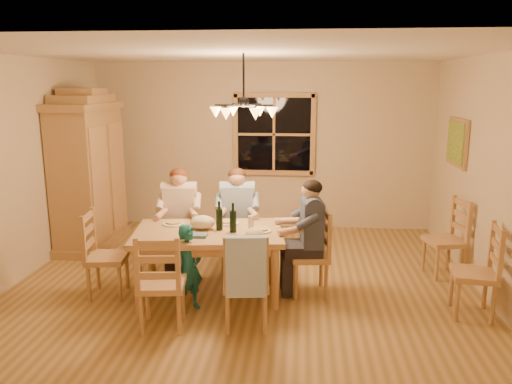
# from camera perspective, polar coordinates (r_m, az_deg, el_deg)

# --- Properties ---
(floor) EXTENTS (5.50, 5.50, 0.00)m
(floor) POSITION_cam_1_polar(r_m,az_deg,el_deg) (6.16, -1.30, -10.35)
(floor) COLOR olive
(floor) RESTS_ON ground
(ceiling) EXTENTS (5.50, 5.00, 0.02)m
(ceiling) POSITION_cam_1_polar(r_m,az_deg,el_deg) (5.68, -1.44, 15.62)
(ceiling) COLOR white
(ceiling) RESTS_ON wall_back
(wall_back) EXTENTS (5.50, 0.02, 2.70)m
(wall_back) POSITION_cam_1_polar(r_m,az_deg,el_deg) (8.23, 0.68, 5.25)
(wall_back) COLOR beige
(wall_back) RESTS_ON floor
(wall_left) EXTENTS (0.02, 5.00, 2.70)m
(wall_left) POSITION_cam_1_polar(r_m,az_deg,el_deg) (6.67, -25.56, 2.30)
(wall_left) COLOR beige
(wall_left) RESTS_ON floor
(wall_right) EXTENTS (0.02, 5.00, 2.70)m
(wall_right) POSITION_cam_1_polar(r_m,az_deg,el_deg) (6.09, 25.26, 1.46)
(wall_right) COLOR beige
(wall_right) RESTS_ON floor
(window) EXTENTS (1.30, 0.06, 1.30)m
(window) POSITION_cam_1_polar(r_m,az_deg,el_deg) (8.16, 2.07, 6.60)
(window) COLOR black
(window) RESTS_ON wall_back
(painting) EXTENTS (0.06, 0.78, 0.64)m
(painting) POSITION_cam_1_polar(r_m,az_deg,el_deg) (7.18, 22.00, 5.28)
(painting) COLOR #A17845
(painting) RESTS_ON wall_right
(chandelier) EXTENTS (0.77, 0.68, 0.71)m
(chandelier) POSITION_cam_1_polar(r_m,az_deg,el_deg) (5.68, -1.41, 9.34)
(chandelier) COLOR black
(chandelier) RESTS_ON ceiling
(armoire) EXTENTS (0.66, 1.40, 2.30)m
(armoire) POSITION_cam_1_polar(r_m,az_deg,el_deg) (7.65, -18.55, 1.82)
(armoire) COLOR #A17845
(armoire) RESTS_ON floor
(dining_table) EXTENTS (1.76, 1.20, 0.76)m
(dining_table) POSITION_cam_1_polar(r_m,az_deg,el_deg) (5.65, -5.45, -5.44)
(dining_table) COLOR #AA7D4B
(dining_table) RESTS_ON floor
(chair_far_left) EXTENTS (0.49, 0.47, 0.99)m
(chair_far_left) POSITION_cam_1_polar(r_m,az_deg,el_deg) (6.54, -8.59, -6.26)
(chair_far_left) COLOR tan
(chair_far_left) RESTS_ON floor
(chair_far_right) EXTENTS (0.49, 0.47, 0.99)m
(chair_far_right) POSITION_cam_1_polar(r_m,az_deg,el_deg) (6.49, -2.12, -6.27)
(chair_far_right) COLOR tan
(chair_far_right) RESTS_ON floor
(chair_near_left) EXTENTS (0.49, 0.47, 0.99)m
(chair_near_left) POSITION_cam_1_polar(r_m,az_deg,el_deg) (5.10, -10.65, -11.89)
(chair_near_left) COLOR tan
(chair_near_left) RESTS_ON floor
(chair_near_right) EXTENTS (0.49, 0.47, 0.99)m
(chair_near_right) POSITION_cam_1_polar(r_m,az_deg,el_deg) (5.04, -1.16, -11.97)
(chair_near_right) COLOR tan
(chair_near_right) RESTS_ON floor
(chair_end_left) EXTENTS (0.47, 0.49, 0.99)m
(chair_end_left) POSITION_cam_1_polar(r_m,az_deg,el_deg) (5.96, -16.55, -8.57)
(chair_end_left) COLOR tan
(chair_end_left) RESTS_ON floor
(chair_end_right) EXTENTS (0.47, 0.49, 0.99)m
(chair_end_right) POSITION_cam_1_polar(r_m,az_deg,el_deg) (5.81, 6.07, -8.63)
(chair_end_right) COLOR tan
(chair_end_right) RESTS_ON floor
(adult_woman) EXTENTS (0.43, 0.46, 0.87)m
(adult_woman) POSITION_cam_1_polar(r_m,az_deg,el_deg) (6.39, -8.74, -1.69)
(adult_woman) COLOR beige
(adult_woman) RESTS_ON floor
(adult_plaid_man) EXTENTS (0.43, 0.46, 0.87)m
(adult_plaid_man) POSITION_cam_1_polar(r_m,az_deg,el_deg) (6.34, -2.16, -1.66)
(adult_plaid_man) COLOR #2F5683
(adult_plaid_man) RESTS_ON floor
(adult_slate_man) EXTENTS (0.46, 0.43, 0.87)m
(adult_slate_man) POSITION_cam_1_polar(r_m,az_deg,el_deg) (5.64, 6.20, -3.53)
(adult_slate_man) COLOR #39435C
(adult_slate_man) RESTS_ON floor
(towel) EXTENTS (0.39, 0.15, 0.58)m
(towel) POSITION_cam_1_polar(r_m,az_deg,el_deg) (4.71, -1.15, -8.53)
(towel) COLOR #9CB8D4
(towel) RESTS_ON chair_near_right
(wine_bottle_a) EXTENTS (0.08, 0.08, 0.33)m
(wine_bottle_a) POSITION_cam_1_polar(r_m,az_deg,el_deg) (5.60, -4.22, -2.71)
(wine_bottle_a) COLOR black
(wine_bottle_a) RESTS_ON dining_table
(wine_bottle_b) EXTENTS (0.08, 0.08, 0.33)m
(wine_bottle_b) POSITION_cam_1_polar(r_m,az_deg,el_deg) (5.51, -2.65, -2.93)
(wine_bottle_b) COLOR black
(wine_bottle_b) RESTS_ON dining_table
(plate_woman) EXTENTS (0.26, 0.26, 0.02)m
(plate_woman) POSITION_cam_1_polar(r_m,az_deg,el_deg) (5.91, -9.38, -3.60)
(plate_woman) COLOR white
(plate_woman) RESTS_ON dining_table
(plate_plaid) EXTENTS (0.26, 0.26, 0.02)m
(plate_plaid) POSITION_cam_1_polar(r_m,az_deg,el_deg) (5.87, -3.14, -3.56)
(plate_plaid) COLOR white
(plate_plaid) RESTS_ON dining_table
(plate_slate) EXTENTS (0.26, 0.26, 0.02)m
(plate_slate) POSITION_cam_1_polar(r_m,az_deg,el_deg) (5.57, 0.46, -4.42)
(plate_slate) COLOR white
(plate_slate) RESTS_ON dining_table
(wine_glass_a) EXTENTS (0.06, 0.06, 0.14)m
(wine_glass_a) POSITION_cam_1_polar(r_m,az_deg,el_deg) (5.85, -7.00, -3.07)
(wine_glass_a) COLOR silver
(wine_glass_a) RESTS_ON dining_table
(wine_glass_b) EXTENTS (0.06, 0.06, 0.14)m
(wine_glass_b) POSITION_cam_1_polar(r_m,az_deg,el_deg) (5.69, -0.59, -3.43)
(wine_glass_b) COLOR silver
(wine_glass_b) RESTS_ON dining_table
(cap) EXTENTS (0.20, 0.20, 0.11)m
(cap) POSITION_cam_1_polar(r_m,az_deg,el_deg) (5.29, -0.18, -4.83)
(cap) COLOR tan
(cap) RESTS_ON dining_table
(napkin) EXTENTS (0.20, 0.16, 0.03)m
(napkin) POSITION_cam_1_polar(r_m,az_deg,el_deg) (5.42, -6.57, -4.94)
(napkin) COLOR slate
(napkin) RESTS_ON dining_table
(cloth_bundle) EXTENTS (0.28, 0.22, 0.15)m
(cloth_bundle) POSITION_cam_1_polar(r_m,az_deg,el_deg) (5.67, -6.14, -3.46)
(cloth_bundle) COLOR beige
(cloth_bundle) RESTS_ON dining_table
(child) EXTENTS (0.40, 0.41, 0.94)m
(child) POSITION_cam_1_polar(r_m,az_deg,el_deg) (5.37, -7.67, -8.58)
(child) COLOR #176169
(child) RESTS_ON floor
(chair_spare_front) EXTENTS (0.47, 0.49, 0.99)m
(chair_spare_front) POSITION_cam_1_polar(r_m,az_deg,el_deg) (5.72, 23.47, -10.01)
(chair_spare_front) COLOR tan
(chair_spare_front) RESTS_ON floor
(chair_spare_back) EXTENTS (0.51, 0.52, 0.99)m
(chair_spare_back) POSITION_cam_1_polar(r_m,az_deg,el_deg) (6.70, 20.64, -6.49)
(chair_spare_back) COLOR tan
(chair_spare_back) RESTS_ON floor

